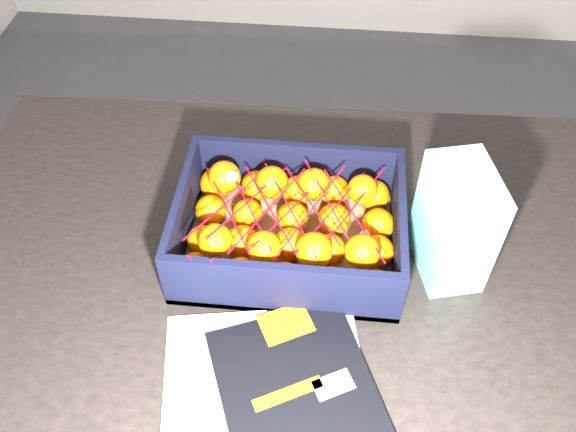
# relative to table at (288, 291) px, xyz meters

# --- Properties ---
(ground) EXTENTS (3.50, 3.50, 0.00)m
(ground) POSITION_rel_table_xyz_m (0.23, 0.20, -0.65)
(ground) COLOR #3A3A3D
(ground) RESTS_ON ground
(table) EXTENTS (1.22, 0.84, 0.75)m
(table) POSITION_rel_table_xyz_m (0.00, 0.00, 0.00)
(table) COLOR black
(table) RESTS_ON ground
(magazine_stack) EXTENTS (0.37, 0.34, 0.02)m
(magazine_stack) POSITION_rel_table_xyz_m (0.01, -0.26, 0.11)
(magazine_stack) COLOR silver
(magazine_stack) RESTS_ON table
(produce_crate) EXTENTS (0.36, 0.27, 0.11)m
(produce_crate) POSITION_rel_table_xyz_m (0.00, 0.03, 0.13)
(produce_crate) COLOR brown
(produce_crate) RESTS_ON table
(clementine_heap) EXTENTS (0.34, 0.25, 0.10)m
(clementine_heap) POSITION_rel_table_xyz_m (0.00, 0.03, 0.15)
(clementine_heap) COLOR #DC5A04
(clementine_heap) RESTS_ON produce_crate
(mesh_net) EXTENTS (0.30, 0.24, 0.09)m
(mesh_net) POSITION_rel_table_xyz_m (-0.01, 0.01, 0.20)
(mesh_net) COLOR red
(mesh_net) RESTS_ON clementine_heap
(retail_carton) EXTENTS (0.12, 0.15, 0.20)m
(retail_carton) POSITION_rel_table_xyz_m (0.26, 0.01, 0.20)
(retail_carton) COLOR silver
(retail_carton) RESTS_ON table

